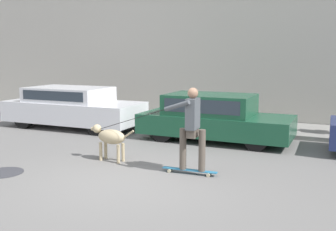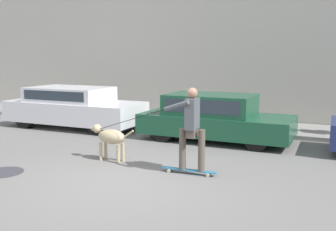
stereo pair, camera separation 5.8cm
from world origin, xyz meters
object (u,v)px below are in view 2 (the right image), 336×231
at_px(parked_car_0, 74,107).
at_px(dog, 110,137).
at_px(parked_car_1, 214,118).
at_px(skateboarder, 191,125).

bearing_deg(parked_car_0, dog, -42.57).
relative_size(parked_car_1, dog, 3.61).
height_order(dog, skateboarder, skateboarder).
xyz_separation_m(parked_car_1, skateboarder, (0.56, -3.15, 0.35)).
distance_m(parked_car_1, skateboarder, 3.22).
bearing_deg(skateboarder, dog, -8.90).
xyz_separation_m(parked_car_0, dog, (3.31, -2.96, -0.13)).
bearing_deg(parked_car_1, parked_car_0, 179.79).
height_order(parked_car_0, skateboarder, skateboarder).
bearing_deg(parked_car_0, skateboarder, -31.52).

